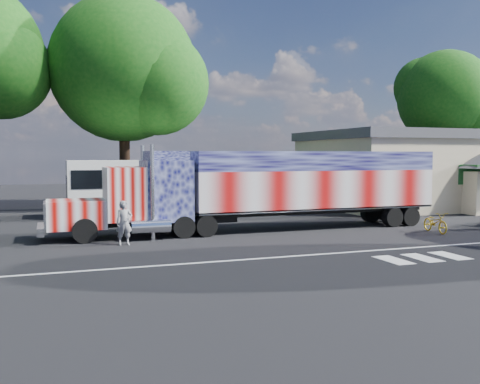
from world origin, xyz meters
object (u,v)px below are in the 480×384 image
object	(u,v)px
coach_bus	(165,187)
tree_far_ne	(447,98)
woman	(124,223)
bicycle	(435,222)
semi_truck	(269,187)
tree_n_mid	(126,69)

from	to	relation	value
coach_bus	tree_far_ne	bearing A→B (deg)	16.59
coach_bus	woman	bearing A→B (deg)	-110.53
bicycle	tree_far_ne	size ratio (longest dim) A/B	0.14
woman	tree_far_ne	xyz separation A→B (m)	(31.56, 18.38, 7.86)
semi_truck	bicycle	distance (m)	7.88
woman	tree_far_ne	bearing A→B (deg)	26.61
semi_truck	woman	world-z (taller)	semi_truck
coach_bus	tree_n_mid	bearing A→B (deg)	108.75
semi_truck	woman	distance (m)	7.51
tree_n_mid	tree_far_ne	xyz separation A→B (m)	(29.37, 3.59, -0.52)
bicycle	tree_n_mid	bearing A→B (deg)	133.17
semi_truck	woman	size ratio (longest dim) A/B	10.68
semi_truck	bicycle	bearing A→B (deg)	-26.47
semi_truck	tree_far_ne	distance (m)	30.15
woman	tree_far_ne	size ratio (longest dim) A/B	0.14
semi_truck	tree_n_mid	xyz separation A→B (m)	(-4.95, 12.79, 7.18)
semi_truck	tree_far_ne	size ratio (longest dim) A/B	1.45
tree_n_mid	coach_bus	bearing A→B (deg)	-71.25
coach_bus	bicycle	bearing A→B (deg)	-48.36
tree_n_mid	bicycle	bearing A→B (deg)	-53.85
semi_truck	tree_n_mid	size ratio (longest dim) A/B	1.34
coach_bus	bicycle	world-z (taller)	coach_bus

